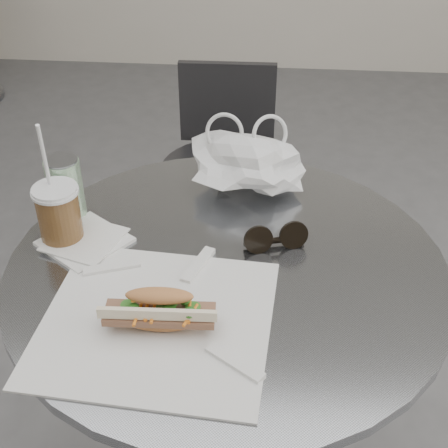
# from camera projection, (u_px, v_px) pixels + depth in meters

# --- Properties ---
(cafe_table) EXTENTS (0.76, 0.76, 0.74)m
(cafe_table) POSITION_uv_depth(u_px,v_px,m) (227.00, 372.00, 1.23)
(cafe_table) COLOR slate
(cafe_table) RESTS_ON ground
(chair_far) EXTENTS (0.38, 0.39, 0.72)m
(chair_far) POSITION_uv_depth(u_px,v_px,m) (224.00, 198.00, 2.00)
(chair_far) COLOR #303033
(chair_far) RESTS_ON ground
(sandwich_paper) EXTENTS (0.37, 0.35, 0.00)m
(sandwich_paper) POSITION_uv_depth(u_px,v_px,m) (157.00, 321.00, 0.96)
(sandwich_paper) COLOR white
(sandwich_paper) RESTS_ON cafe_table
(banh_mi) EXTENTS (0.21, 0.09, 0.07)m
(banh_mi) POSITION_uv_depth(u_px,v_px,m) (160.00, 310.00, 0.93)
(banh_mi) COLOR #D2824F
(banh_mi) RESTS_ON sandwich_paper
(iced_coffee) EXTENTS (0.08, 0.08, 0.24)m
(iced_coffee) POSITION_uv_depth(u_px,v_px,m) (59.00, 213.00, 1.10)
(iced_coffee) COLOR brown
(iced_coffee) RESTS_ON cafe_table
(sunglasses) EXTENTS (0.12, 0.06, 0.05)m
(sunglasses) POSITION_uv_depth(u_px,v_px,m) (276.00, 239.00, 1.10)
(sunglasses) COLOR black
(sunglasses) RESTS_ON cafe_table
(plastic_bag) EXTENTS (0.25, 0.20, 0.11)m
(plastic_bag) POSITION_uv_depth(u_px,v_px,m) (246.00, 164.00, 1.24)
(plastic_bag) COLOR silver
(plastic_bag) RESTS_ON cafe_table
(napkin_stack) EXTENTS (0.18, 0.18, 0.01)m
(napkin_stack) POSITION_uv_depth(u_px,v_px,m) (85.00, 241.00, 1.12)
(napkin_stack) COLOR white
(napkin_stack) RESTS_ON cafe_table
(drink_can) EXTENTS (0.06, 0.06, 0.12)m
(drink_can) POSITION_uv_depth(u_px,v_px,m) (66.00, 189.00, 1.15)
(drink_can) COLOR #66AA63
(drink_can) RESTS_ON cafe_table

